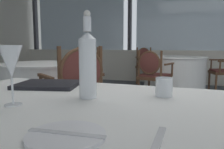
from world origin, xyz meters
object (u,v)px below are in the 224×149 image
object	(u,v)px
menu_book	(48,84)
dining_chair_0_2	(84,70)
dining_chair_0_1	(76,89)
dining_chair_1_1	(146,63)
wine_glass	(11,63)
side_plate	(66,136)
water_tumbler	(164,87)
water_bottle	(88,63)
dining_chair_1_2	(153,72)

from	to	relation	value
menu_book	dining_chair_0_2	xyz separation A→B (m)	(-0.96, 2.34, -0.20)
dining_chair_0_1	dining_chair_1_1	bearing A→B (deg)	-53.05
dining_chair_1_1	wine_glass	bearing A→B (deg)	-39.04
side_plate	water_tumbler	xyz separation A→B (m)	(0.17, 0.53, 0.04)
dining_chair_1_1	side_plate	bearing A→B (deg)	-35.46
side_plate	dining_chair_1_1	world-z (taller)	dining_chair_1_1
water_bottle	water_tumbler	distance (m)	0.35
dining_chair_1_1	menu_book	bearing A→B (deg)	-40.03
dining_chair_0_1	dining_chair_1_1	xyz separation A→B (m)	(-0.07, 3.73, -0.02)
side_plate	water_tumbler	size ratio (longest dim) A/B	2.33
water_tumbler	water_bottle	bearing A→B (deg)	-155.39
dining_chair_1_1	dining_chair_1_2	world-z (taller)	dining_chair_1_1
water_bottle	wine_glass	distance (m)	0.29
side_plate	dining_chair_1_1	xyz separation A→B (m)	(-0.80, 5.10, -0.20)
water_bottle	dining_chair_1_1	world-z (taller)	water_bottle
dining_chair_0_1	water_tumbler	bearing A→B (deg)	172.71
dining_chair_1_2	wine_glass	bearing A→B (deg)	-164.32
water_tumbler	dining_chair_0_2	distance (m)	2.87
wine_glass	dining_chair_0_2	distance (m)	2.94
water_bottle	dining_chair_0_1	size ratio (longest dim) A/B	0.38
dining_chair_0_1	dining_chair_1_2	world-z (taller)	dining_chair_0_1
dining_chair_1_2	dining_chair_0_2	bearing A→B (deg)	127.06
dining_chair_1_2	water_tumbler	bearing A→B (deg)	-154.00
side_plate	wine_glass	xyz separation A→B (m)	(-0.34, 0.19, 0.15)
water_bottle	dining_chair_0_1	world-z (taller)	water_bottle
wine_glass	dining_chair_0_2	xyz separation A→B (m)	(-1.08, 2.72, -0.35)
wine_glass	dining_chair_1_2	xyz separation A→B (m)	(-0.00, 3.14, -0.38)
side_plate	water_bottle	bearing A→B (deg)	108.42
water_tumbler	menu_book	xyz separation A→B (m)	(-0.62, 0.04, -0.03)
water_tumbler	dining_chair_0_1	xyz separation A→B (m)	(-0.90, 0.84, -0.22)
dining_chair_0_1	dining_chair_0_2	bearing A→B (deg)	-29.95
dining_chair_0_1	dining_chair_0_2	distance (m)	1.68
water_tumbler	dining_chair_1_2	size ratio (longest dim) A/B	0.09
menu_book	water_bottle	bearing A→B (deg)	-42.30
water_bottle	menu_book	size ratio (longest dim) A/B	1.13
side_plate	water_bottle	world-z (taller)	water_bottle
menu_book	dining_chair_1_1	bearing A→B (deg)	80.39
water_bottle	dining_chair_1_1	xyz separation A→B (m)	(-0.67, 4.71, -0.35)
side_plate	menu_book	size ratio (longest dim) A/B	0.60
menu_book	dining_chair_1_1	size ratio (longest dim) A/B	0.35
dining_chair_1_2	dining_chair_0_1	bearing A→B (deg)	-175.54
dining_chair_0_2	dining_chair_1_1	bearing A→B (deg)	170.13
water_tumbler	dining_chair_1_1	distance (m)	4.68
water_tumbler	dining_chair_1_2	bearing A→B (deg)	100.34
wine_glass	dining_chair_0_2	size ratio (longest dim) A/B	0.23
wine_glass	menu_book	bearing A→B (deg)	106.79
water_tumbler	wine_glass	bearing A→B (deg)	-146.34
side_plate	dining_chair_1_2	distance (m)	3.36
menu_book	dining_chair_0_2	world-z (taller)	dining_chair_0_2
side_plate	water_tumbler	world-z (taller)	water_tumbler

